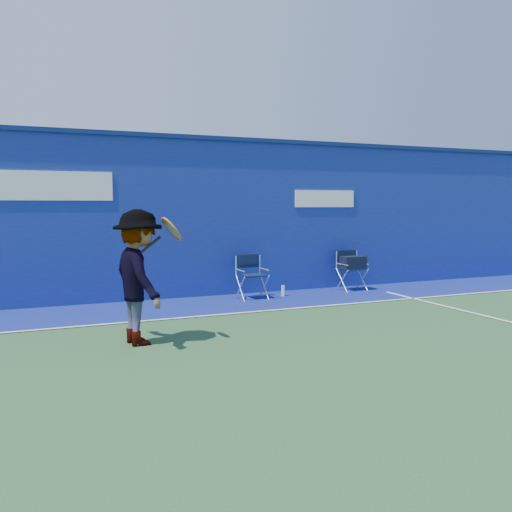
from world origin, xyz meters
name	(u,v)px	position (x,y,z in m)	size (l,w,h in m)	color
ground	(264,379)	(0.00, 0.00, 0.00)	(80.00, 80.00, 0.00)	#2A502A
stadium_wall	(152,217)	(0.00, 5.20, 1.55)	(24.00, 0.50, 3.08)	navy
out_of_bounds_strip	(168,308)	(0.00, 4.10, 0.00)	(24.00, 1.80, 0.01)	navy
court_lines	(242,362)	(0.00, 0.60, 0.01)	(24.00, 12.00, 0.01)	white
directors_chair_left	(252,284)	(1.70, 4.42, 0.28)	(0.49, 0.46, 0.83)	silver
directors_chair_right	(352,274)	(4.00, 4.53, 0.34)	(0.49, 0.44, 0.83)	silver
water_bottle	(283,291)	(2.37, 4.43, 0.11)	(0.07, 0.07, 0.21)	silver
tennis_player	(139,277)	(-0.89, 1.92, 0.86)	(0.94, 1.20, 1.72)	#EA4738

